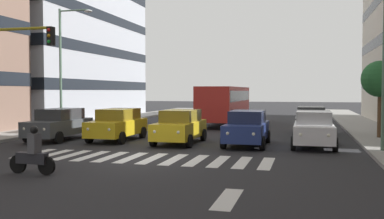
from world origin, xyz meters
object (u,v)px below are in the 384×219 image
Objects in this scene: car_1 at (247,128)px; car_4 at (59,124)px; street_lamp_left at (371,46)px; car_2 at (180,126)px; motorcycle_with_rider at (33,154)px; car_row2_0 at (311,120)px; car_3 at (118,124)px; car_0 at (314,129)px; street_lamp_right at (65,57)px; bus_behind_traffic at (225,101)px; street_tree_1 at (380,79)px.

car_4 is (10.25, 0.33, 0.00)m from car_1.
car_4 is 0.61× the size of street_lamp_left.
street_lamp_left is at bearing 166.39° from car_1.
car_1 is 0.61× the size of street_lamp_left.
street_lamp_left is at bearing 171.99° from car_2.
motorcycle_with_rider is 14.14m from street_lamp_left.
car_4 and car_row2_0 have the same top height.
street_lamp_left is at bearing 107.30° from car_row2_0.
car_4 is (3.17, 0.67, 0.00)m from car_3.
car_1 is 10.69m from motorcycle_with_rider.
car_0 is 1.00× the size of car_3.
car_0 and car_1 have the same top height.
car_1 and car_2 have the same top height.
street_lamp_right is at bearing -62.49° from motorcycle_with_rider.
street_lamp_left reaches higher than bus_behind_traffic.
car_4 is 17.68m from street_tree_1.
car_2 is 1.00× the size of car_3.
motorcycle_with_rider is at bearing 117.51° from street_lamp_right.
car_1 and car_4 have the same top height.
street_lamp_right is (9.32, 8.18, 3.06)m from bus_behind_traffic.
car_row2_0 is 1.06× the size of street_tree_1.
car_4 is 0.56× the size of street_lamp_right.
street_lamp_left is 19.07m from street_lamp_right.
street_lamp_left reaches higher than car_0.
car_0 is 13.41m from car_4.
street_lamp_right reaches higher than car_2.
car_4 is 0.42× the size of bus_behind_traffic.
street_tree_1 is (-6.68, -4.17, 2.44)m from car_1.
street_tree_1 reaches higher than car_0.
car_2 and car_4 have the same top height.
car_row2_0 is at bearing -136.31° from car_2.
street_lamp_left is 5.77m from street_tree_1.
car_3 is 3.24m from car_4.
car_0 and car_3 have the same top height.
bus_behind_traffic reaches higher than car_row2_0.
street_lamp_right is at bearing -0.78° from street_tree_1.
street_tree_1 is at bearing -133.31° from motorcycle_with_rider.
street_lamp_left reaches higher than motorcycle_with_rider.
street_lamp_left is at bearing 172.49° from car_3.
car_0 and car_2 have the same top height.
car_1 is 1.06× the size of street_tree_1.
car_3 is 9.44m from motorcycle_with_rider.
car_4 is at bearing -3.59° from street_lamp_left.
car_3 is 1.00× the size of car_row2_0.
street_lamp_left reaches higher than car_2.
car_0 is 1.00× the size of car_2.
motorcycle_with_rider is 15.75m from street_lamp_right.
street_lamp_right reaches higher than car_1.
car_1 is at bearing -178.14° from car_4.
motorcycle_with_rider is (2.32, 8.94, -0.24)m from car_2.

